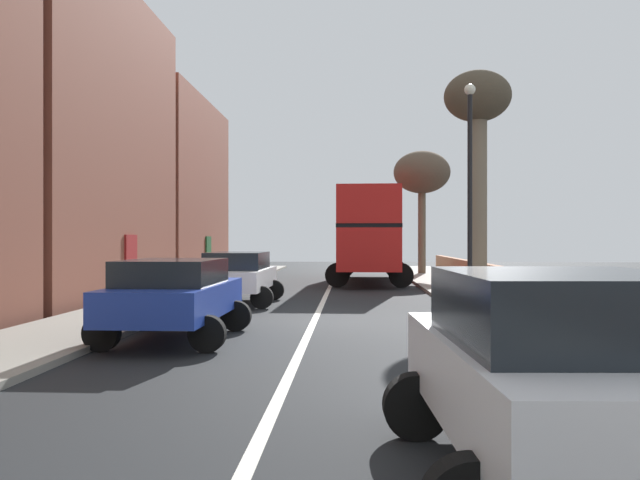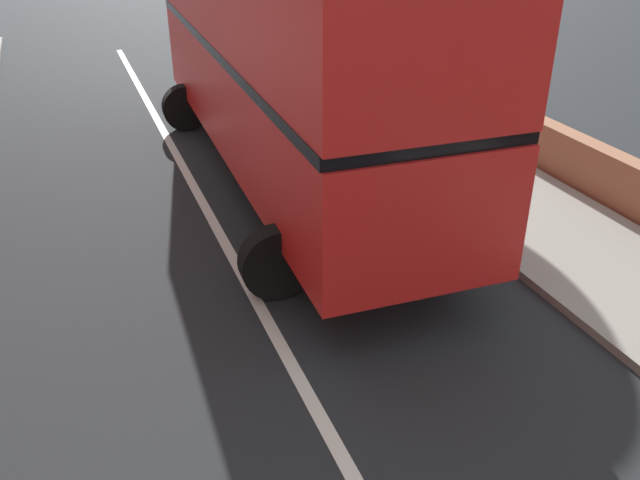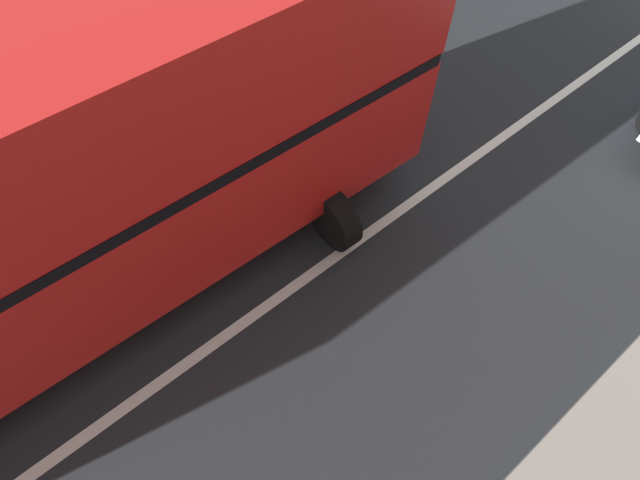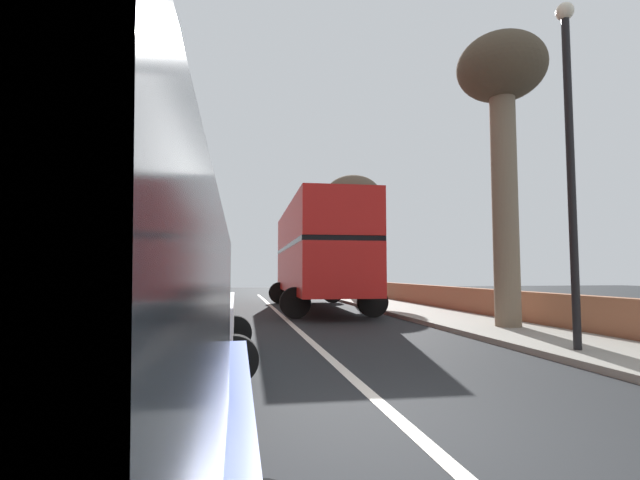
# 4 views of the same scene
# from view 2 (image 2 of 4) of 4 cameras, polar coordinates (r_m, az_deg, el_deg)

# --- Properties ---
(double_decker_bus) EXTENTS (3.78, 10.68, 4.06)m
(double_decker_bus) POSITION_cam_2_polar(r_m,az_deg,el_deg) (11.78, -2.87, 15.54)
(double_decker_bus) COLOR red
(double_decker_bus) RESTS_ON ground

